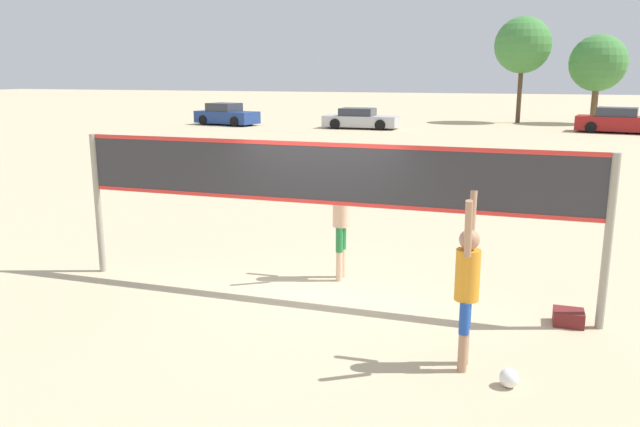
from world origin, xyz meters
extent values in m
plane|color=#C6B28C|center=(0.00, 0.00, 0.00)|extent=(200.00, 200.00, 0.00)
cylinder|color=gray|center=(-3.99, 0.00, 1.19)|extent=(0.11, 0.11, 2.39)
cylinder|color=gray|center=(3.99, 0.00, 1.19)|extent=(0.11, 0.11, 2.39)
cube|color=#2D2D33|center=(0.00, 0.00, 1.92)|extent=(7.86, 0.02, 0.93)
cube|color=red|center=(0.00, 0.00, 2.36)|extent=(7.86, 0.03, 0.06)
cube|color=red|center=(0.00, 0.00, 1.49)|extent=(7.86, 0.03, 0.06)
cylinder|color=tan|center=(2.34, -1.86, 0.23)|extent=(0.11, 0.11, 0.46)
cylinder|color=#1E47A5|center=(2.34, -1.86, 0.65)|extent=(0.12, 0.12, 0.38)
cylinder|color=tan|center=(2.34, -1.66, 0.23)|extent=(0.11, 0.11, 0.46)
cylinder|color=#1E47A5|center=(2.34, -1.66, 0.65)|extent=(0.12, 0.12, 0.38)
cylinder|color=orange|center=(2.34, -1.76, 1.14)|extent=(0.28, 0.28, 0.60)
sphere|color=tan|center=(2.34, -1.76, 1.55)|extent=(0.23, 0.23, 0.23)
cylinder|color=tan|center=(2.34, -2.00, 1.73)|extent=(0.08, 0.22, 0.67)
cylinder|color=tan|center=(2.34, -1.52, 1.73)|extent=(0.08, 0.22, 0.67)
cylinder|color=beige|center=(0.08, 0.99, 0.25)|extent=(0.11, 0.11, 0.50)
cylinder|color=#267F3F|center=(0.08, 0.99, 0.70)|extent=(0.12, 0.12, 0.41)
cylinder|color=beige|center=(0.08, 0.79, 0.25)|extent=(0.11, 0.11, 0.50)
cylinder|color=#267F3F|center=(0.08, 0.79, 0.70)|extent=(0.12, 0.12, 0.41)
cylinder|color=beige|center=(0.08, 0.89, 1.23)|extent=(0.28, 0.28, 0.64)
sphere|color=beige|center=(0.08, 0.89, 1.68)|extent=(0.25, 0.25, 0.25)
cylinder|color=beige|center=(0.08, 1.13, 1.87)|extent=(0.08, 0.23, 0.72)
cylinder|color=beige|center=(0.08, 0.64, 1.87)|extent=(0.08, 0.23, 0.72)
sphere|color=white|center=(2.87, -2.08, 0.11)|extent=(0.21, 0.21, 0.21)
cube|color=maroon|center=(3.59, -0.01, 0.11)|extent=(0.40, 0.34, 0.21)
cube|color=navy|center=(-15.95, 28.89, 0.52)|extent=(4.54, 2.66, 0.77)
cube|color=#2D333D|center=(-16.16, 28.94, 1.17)|extent=(2.23, 1.99, 0.53)
cylinder|color=black|center=(-14.48, 29.39, 0.32)|extent=(0.67, 0.36, 0.64)
cylinder|color=black|center=(-14.85, 27.79, 0.32)|extent=(0.67, 0.36, 0.64)
cylinder|color=black|center=(-17.05, 29.99, 0.32)|extent=(0.67, 0.36, 0.64)
cylinder|color=black|center=(-17.42, 28.39, 0.32)|extent=(0.67, 0.36, 0.64)
cube|color=#B7B7BC|center=(-6.83, 29.00, 0.46)|extent=(4.57, 1.80, 0.66)
cube|color=#2D333D|center=(-7.06, 29.00, 1.02)|extent=(2.06, 1.65, 0.46)
cylinder|color=black|center=(-5.41, 29.84, 0.32)|extent=(0.64, 0.22, 0.64)
cylinder|color=black|center=(-5.42, 28.14, 0.32)|extent=(0.64, 0.22, 0.64)
cylinder|color=black|center=(-8.24, 29.85, 0.32)|extent=(0.64, 0.22, 0.64)
cylinder|color=black|center=(-8.25, 28.15, 0.32)|extent=(0.64, 0.22, 0.64)
cube|color=maroon|center=(8.04, 30.90, 0.53)|extent=(5.01, 2.66, 0.81)
cube|color=#2D333D|center=(7.81, 30.94, 1.19)|extent=(2.41, 2.06, 0.50)
cylinder|color=black|center=(6.75, 32.03, 0.32)|extent=(0.67, 0.33, 0.64)
cylinder|color=black|center=(6.44, 30.29, 0.32)|extent=(0.67, 0.33, 0.64)
cylinder|color=#4C3823|center=(2.32, 36.80, 2.09)|extent=(0.31, 0.31, 4.17)
sphere|color=#42843D|center=(2.32, 36.80, 5.20)|extent=(3.76, 3.76, 3.76)
cylinder|color=brown|center=(7.15, 37.30, 1.50)|extent=(0.42, 0.42, 2.99)
sphere|color=#42843D|center=(7.15, 37.30, 4.01)|extent=(3.70, 3.70, 3.70)
camera|label=1|loc=(2.85, -8.69, 3.38)|focal=35.00mm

